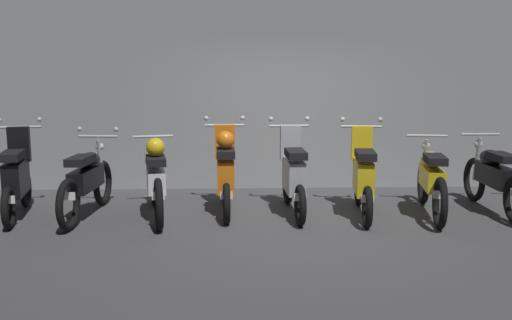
% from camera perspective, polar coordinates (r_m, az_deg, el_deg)
% --- Properties ---
extents(ground_plane, '(80.00, 80.00, 0.00)m').
position_cam_1_polar(ground_plane, '(7.15, 4.27, -6.68)').
color(ground_plane, '#424244').
extents(back_wall, '(16.00, 0.30, 3.31)m').
position_cam_1_polar(back_wall, '(9.26, 2.76, 7.42)').
color(back_wall, gray).
rests_on(back_wall, ground).
extents(motorbike_slot_0, '(0.58, 1.67, 1.29)m').
position_cam_1_polar(motorbike_slot_0, '(8.12, -23.08, -1.65)').
color(motorbike_slot_0, black).
rests_on(motorbike_slot_0, ground).
extents(motorbike_slot_1, '(0.59, 1.95, 1.15)m').
position_cam_1_polar(motorbike_slot_1, '(7.81, -16.75, -1.96)').
color(motorbike_slot_1, black).
rests_on(motorbike_slot_1, ground).
extents(motorbike_slot_2, '(0.60, 1.93, 1.08)m').
position_cam_1_polar(motorbike_slot_2, '(7.58, -10.13, -1.80)').
color(motorbike_slot_2, black).
rests_on(motorbike_slot_2, ground).
extents(motorbike_slot_3, '(0.59, 1.68, 1.29)m').
position_cam_1_polar(motorbike_slot_3, '(7.70, -3.12, -1.16)').
color(motorbike_slot_3, black).
rests_on(motorbike_slot_3, ground).
extents(motorbike_slot_4, '(0.59, 1.68, 1.29)m').
position_cam_1_polar(motorbike_slot_4, '(7.64, 3.79, -1.56)').
color(motorbike_slot_4, black).
rests_on(motorbike_slot_4, ground).
extents(motorbike_slot_5, '(0.59, 1.68, 1.29)m').
position_cam_1_polar(motorbike_slot_5, '(7.67, 10.79, -1.66)').
color(motorbike_slot_5, black).
rests_on(motorbike_slot_5, ground).
extents(motorbike_slot_6, '(0.58, 1.94, 1.03)m').
position_cam_1_polar(motorbike_slot_6, '(7.91, 17.34, -1.87)').
color(motorbike_slot_6, black).
rests_on(motorbike_slot_6, ground).
extents(motorbike_slot_7, '(0.56, 1.95, 1.03)m').
position_cam_1_polar(motorbike_slot_7, '(8.38, 22.96, -1.58)').
color(motorbike_slot_7, black).
rests_on(motorbike_slot_7, ground).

